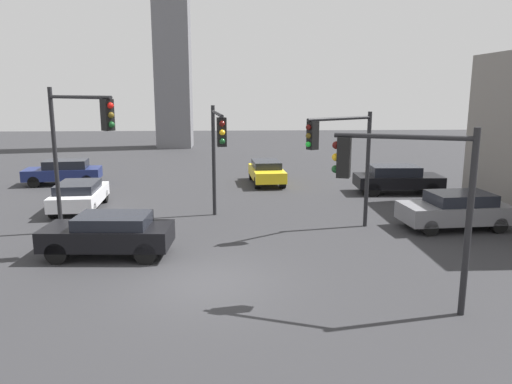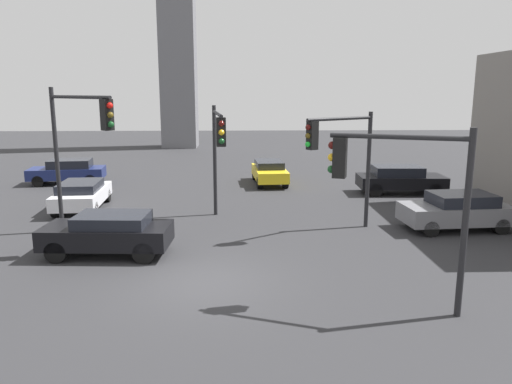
# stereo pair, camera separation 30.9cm
# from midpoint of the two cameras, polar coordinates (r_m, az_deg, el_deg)

# --- Properties ---
(ground_plane) EXTENTS (109.07, 109.07, 0.00)m
(ground_plane) POSITION_cam_midpoint_polar(r_m,az_deg,el_deg) (14.29, -5.52, -10.38)
(ground_plane) COLOR #2D2D30
(traffic_light_0) EXTENTS (2.97, 2.81, 5.50)m
(traffic_light_0) POSITION_cam_midpoint_polar(r_m,az_deg,el_deg) (18.24, -19.50, 6.43)
(traffic_light_0) COLOR black
(traffic_light_0) RESTS_ON ground_plane
(traffic_light_1) EXTENTS (3.16, 1.34, 4.55)m
(traffic_light_1) POSITION_cam_midpoint_polar(r_m,az_deg,el_deg) (12.25, 16.87, 1.24)
(traffic_light_1) COLOR black
(traffic_light_1) RESTS_ON ground_plane
(traffic_light_2) EXTENTS (0.70, 4.40, 4.77)m
(traffic_light_2) POSITION_cam_midpoint_polar(r_m,az_deg,el_deg) (19.02, -4.04, 5.93)
(traffic_light_2) COLOR black
(traffic_light_2) RESTS_ON ground_plane
(traffic_light_3) EXTENTS (2.82, 1.89, 4.58)m
(traffic_light_3) POSITION_cam_midpoint_polar(r_m,az_deg,el_deg) (18.54, 10.28, 5.08)
(traffic_light_3) COLOR black
(traffic_light_3) RESTS_ON ground_plane
(car_0) EXTENTS (2.01, 4.22, 1.34)m
(car_0) POSITION_cam_midpoint_polar(r_m,az_deg,el_deg) (28.69, 1.88, 2.41)
(car_0) COLOR yellow
(car_0) RESTS_ON ground_plane
(car_1) EXTENTS (4.40, 2.29, 1.43)m
(car_1) POSITION_cam_midpoint_polar(r_m,az_deg,el_deg) (30.66, -20.82, 2.31)
(car_1) COLOR navy
(car_1) RESTS_ON ground_plane
(car_2) EXTENTS (4.53, 2.12, 1.48)m
(car_2) POSITION_cam_midpoint_polar(r_m,az_deg,el_deg) (27.05, 16.74, 1.47)
(car_2) COLOR black
(car_2) RESTS_ON ground_plane
(car_3) EXTENTS (2.16, 4.29, 1.32)m
(car_3) POSITION_cam_midpoint_polar(r_m,az_deg,el_deg) (23.76, -19.30, -0.24)
(car_3) COLOR silver
(car_3) RESTS_ON ground_plane
(car_4) EXTENTS (4.29, 2.23, 1.45)m
(car_4) POSITION_cam_midpoint_polar(r_m,az_deg,el_deg) (20.79, 22.79, -2.00)
(car_4) COLOR slate
(car_4) RESTS_ON ground_plane
(car_5) EXTENTS (4.22, 2.03, 1.40)m
(car_5) POSITION_cam_midpoint_polar(r_m,az_deg,el_deg) (16.86, -16.34, -4.60)
(car_5) COLOR black
(car_5) RESTS_ON ground_plane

